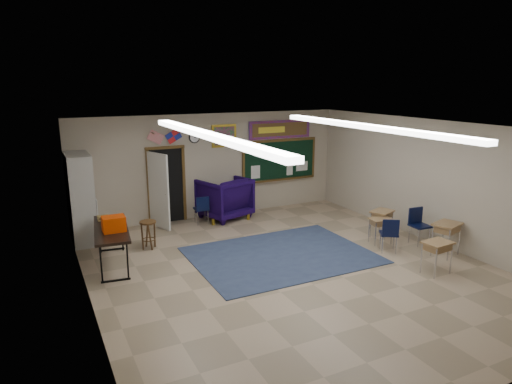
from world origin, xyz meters
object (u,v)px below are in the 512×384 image
wooden_stool (148,234)px  student_desk_front_left (380,230)px  wingback_armchair (224,198)px  student_desk_front_right (381,222)px  folding_table (112,245)px

wooden_stool → student_desk_front_left: bearing=-22.8°
wingback_armchair → student_desk_front_right: bearing=114.3°
wooden_stool → folding_table: bearing=-144.8°
student_desk_front_right → wooden_stool: bearing=140.7°
wingback_armchair → folding_table: (-3.51, -2.20, -0.13)m
student_desk_front_right → wooden_stool: (-5.53, 1.80, -0.04)m
student_desk_front_left → folding_table: bearing=176.8°
wingback_armchair → student_desk_front_right: (2.95, -3.35, -0.21)m
student_desk_front_left → wingback_armchair: bearing=135.7°
wingback_armchair → wooden_stool: 3.02m
folding_table → wooden_stool: bearing=42.2°
student_desk_front_left → wooden_stool: wooden_stool is taller
wingback_armchair → folding_table: size_ratio=0.62×
folding_table → wooden_stool: 1.15m
student_desk_front_left → folding_table: size_ratio=0.30×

